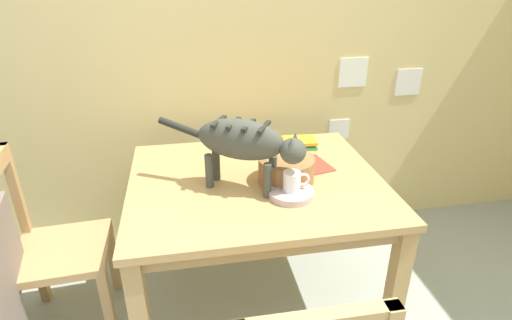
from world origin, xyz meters
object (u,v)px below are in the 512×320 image
at_px(book_stack, 299,143).
at_px(wicker_basket, 286,169).
at_px(coffee_mug, 293,181).
at_px(saucer_bowl, 291,193).
at_px(cat, 245,142).
at_px(magazine, 305,166).
at_px(dining_table, 256,195).
at_px(wooden_chair_far, 52,249).

relative_size(book_stack, wicker_basket, 0.75).
xyz_separation_m(coffee_mug, book_stack, (0.18, 0.51, -0.05)).
bearing_deg(saucer_bowl, wicker_basket, 85.21).
height_order(cat, magazine, cat).
bearing_deg(magazine, cat, -166.29).
xyz_separation_m(book_stack, wicker_basket, (-0.17, -0.37, 0.04)).
distance_m(saucer_bowl, magazine, 0.30).
bearing_deg(dining_table, saucer_bowl, -55.95).
height_order(cat, wicker_basket, cat).
distance_m(cat, wicker_basket, 0.26).
bearing_deg(coffee_mug, cat, 151.21).
xyz_separation_m(saucer_bowl, wooden_chair_far, (-1.10, 0.20, -0.31)).
xyz_separation_m(magazine, book_stack, (0.04, 0.25, 0.02)).
bearing_deg(magazine, saucer_bowl, -130.45).
height_order(dining_table, wooden_chair_far, wooden_chair_far).
relative_size(cat, saucer_bowl, 3.05).
relative_size(saucer_bowl, coffee_mug, 1.69).
distance_m(coffee_mug, book_stack, 0.55).
relative_size(magazine, wicker_basket, 0.94).
xyz_separation_m(dining_table, cat, (-0.06, -0.08, 0.32)).
relative_size(dining_table, coffee_mug, 9.95).
distance_m(dining_table, wicker_basket, 0.21).
bearing_deg(cat, wicker_basket, 130.71).
bearing_deg(coffee_mug, book_stack, 71.09).
xyz_separation_m(cat, wooden_chair_far, (-0.91, 0.10, -0.52)).
relative_size(saucer_bowl, book_stack, 1.03).
bearing_deg(book_stack, wooden_chair_far, -166.31).
relative_size(magazine, book_stack, 1.25).
distance_m(dining_table, wooden_chair_far, 1.00).
relative_size(dining_table, cat, 1.94).
height_order(magazine, wooden_chair_far, wooden_chair_far).
xyz_separation_m(cat, wicker_basket, (0.20, 0.04, -0.17)).
bearing_deg(coffee_mug, saucer_bowl, 180.00).
distance_m(cat, wooden_chair_far, 1.06).
bearing_deg(saucer_bowl, coffee_mug, 0.00).
relative_size(coffee_mug, magazine, 0.49).
bearing_deg(wicker_basket, dining_table, 163.74).
height_order(coffee_mug, wooden_chair_far, wooden_chair_far).
relative_size(coffee_mug, book_stack, 0.61).
bearing_deg(wooden_chair_far, coffee_mug, 75.76).
distance_m(dining_table, coffee_mug, 0.28).
bearing_deg(saucer_bowl, dining_table, 124.05).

